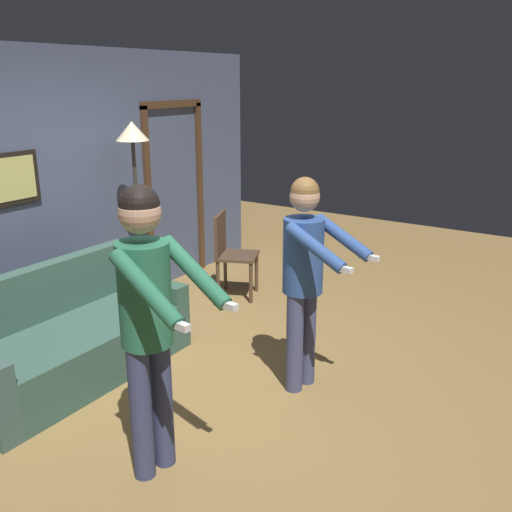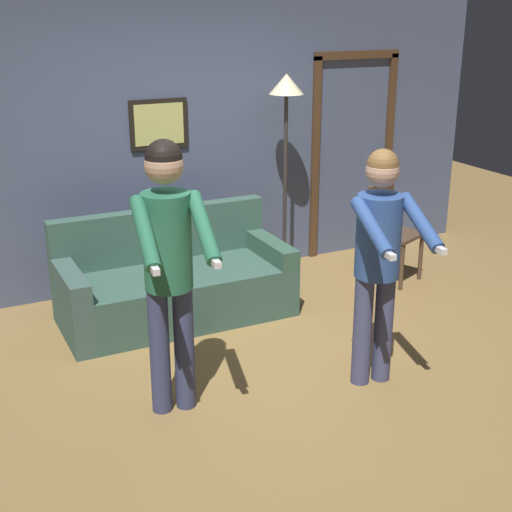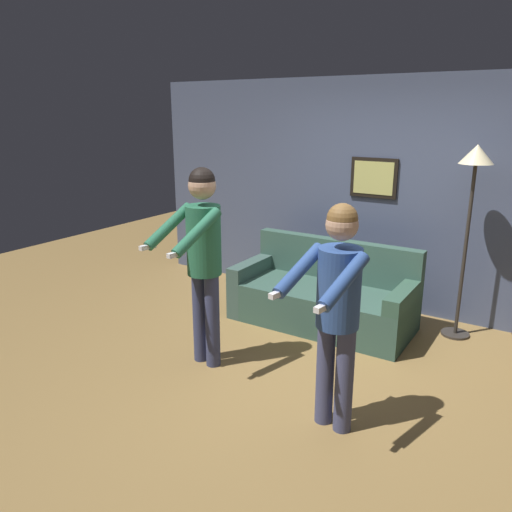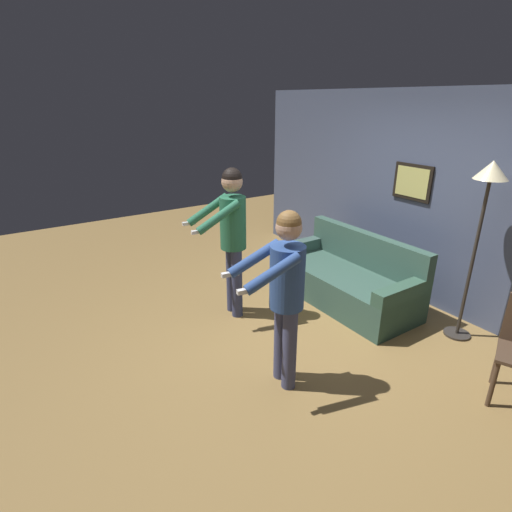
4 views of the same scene
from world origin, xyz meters
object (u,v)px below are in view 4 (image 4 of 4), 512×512
Objects in this scene: torchiere_lamp at (486,196)px; person_standing_left at (232,229)px; couch at (347,281)px; person_standing_right at (285,286)px.

torchiere_lamp is 1.08× the size of person_standing_left.
torchiere_lamp is at bearing 19.06° from couch.
couch is at bearing 117.06° from person_standing_right.
torchiere_lamp is (1.29, 0.45, 1.31)m from couch.
person_standing_left is 1.40m from person_standing_right.
couch is 1.89m from torchiere_lamp.
person_standing_left is at bearing -110.21° from couch.
person_standing_right is (0.85, -1.67, 0.72)m from couch.
torchiere_lamp is 2.63m from person_standing_left.
torchiere_lamp reaches higher than person_standing_left.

